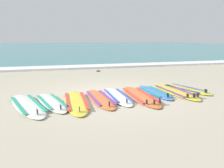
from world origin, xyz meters
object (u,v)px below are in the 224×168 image
(surfboard_1, at_px, (52,102))
(surfboard_6, at_px, (154,92))
(surfboard_4, at_px, (117,96))
(surfboard_2, at_px, (76,102))
(surfboard_3, at_px, (100,98))
(surfboard_0, at_px, (27,105))
(surfboard_5, at_px, (140,96))
(surfboard_8, at_px, (185,89))
(surfboard_7, at_px, (175,91))

(surfboard_1, bearing_deg, surfboard_6, 6.17)
(surfboard_1, xyz_separation_m, surfboard_4, (1.87, 0.15, -0.00))
(surfboard_2, xyz_separation_m, surfboard_3, (0.68, 0.15, 0.00))
(surfboard_0, relative_size, surfboard_1, 1.17)
(surfboard_1, relative_size, surfboard_5, 0.84)
(surfboard_0, relative_size, surfboard_3, 1.13)
(surfboard_5, bearing_deg, surfboard_6, 27.28)
(surfboard_6, height_order, surfboard_8, same)
(surfboard_6, bearing_deg, surfboard_2, -169.64)
(surfboard_4, bearing_deg, surfboard_0, -174.17)
(surfboard_0, distance_m, surfboard_7, 4.41)
(surfboard_2, relative_size, surfboard_7, 1.01)
(surfboard_7, relative_size, surfboard_8, 1.17)
(surfboard_1, bearing_deg, surfboard_5, 0.50)
(surfboard_2, distance_m, surfboard_4, 1.26)
(surfboard_6, xyz_separation_m, surfboard_7, (0.66, -0.08, 0.00))
(surfboard_1, bearing_deg, surfboard_2, -10.42)
(surfboard_0, distance_m, surfboard_3, 1.92)
(surfboard_1, distance_m, surfboard_6, 3.16)
(surfboard_6, bearing_deg, surfboard_1, -173.83)
(surfboard_4, xyz_separation_m, surfboard_7, (1.93, 0.10, 0.00))
(surfboard_0, bearing_deg, surfboard_2, -0.92)
(surfboard_2, height_order, surfboard_4, same)
(surfboard_3, distance_m, surfboard_7, 2.49)
(surfboard_5, bearing_deg, surfboard_2, -175.76)
(surfboard_4, bearing_deg, surfboard_3, -167.04)
(surfboard_0, xyz_separation_m, surfboard_8, (4.90, 0.58, 0.00))
(surfboard_1, relative_size, surfboard_3, 0.96)
(surfboard_1, height_order, surfboard_6, same)
(surfboard_4, distance_m, surfboard_7, 1.93)
(surfboard_7, bearing_deg, surfboard_3, -174.75)
(surfboard_2, bearing_deg, surfboard_3, 12.02)
(surfboard_3, distance_m, surfboard_6, 1.84)
(surfboard_3, relative_size, surfboard_7, 0.92)
(surfboard_2, bearing_deg, surfboard_7, 6.73)
(surfboard_6, bearing_deg, surfboard_0, -173.32)
(surfboard_3, height_order, surfboard_8, same)
(surfboard_2, distance_m, surfboard_8, 3.71)
(surfboard_1, distance_m, surfboard_2, 0.65)
(surfboard_0, height_order, surfboard_1, same)
(surfboard_0, distance_m, surfboard_4, 2.48)
(surfboard_2, bearing_deg, surfboard_1, 169.58)
(surfboard_2, bearing_deg, surfboard_4, 12.44)
(surfboard_1, relative_size, surfboard_7, 0.89)
(surfboard_1, height_order, surfboard_7, same)
(surfboard_0, xyz_separation_m, surfboard_7, (4.39, 0.35, 0.00))
(surfboard_8, bearing_deg, surfboard_2, -170.66)
(surfboard_5, relative_size, surfboard_7, 1.05)
(surfboard_8, bearing_deg, surfboard_3, -171.29)
(surfboard_4, xyz_separation_m, surfboard_8, (2.43, 0.33, 0.00))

